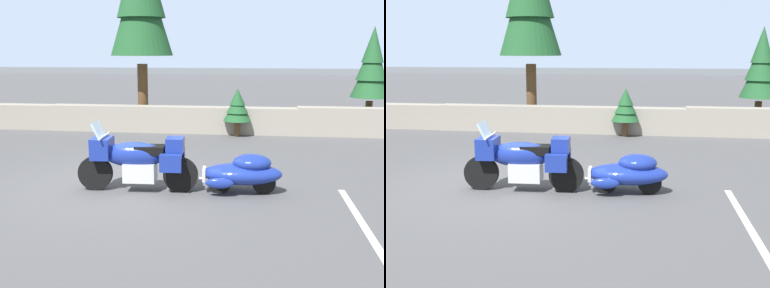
{
  "view_description": "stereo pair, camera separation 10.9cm",
  "coord_description": "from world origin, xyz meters",
  "views": [
    {
      "loc": [
        2.53,
        -8.48,
        2.68
      ],
      "look_at": [
        1.42,
        0.22,
        0.85
      ],
      "focal_mm": 42.9,
      "sensor_mm": 36.0,
      "label": 1
    },
    {
      "loc": [
        2.64,
        -8.47,
        2.68
      ],
      "look_at": [
        1.42,
        0.22,
        0.85
      ],
      "focal_mm": 42.9,
      "sensor_mm": 36.0,
      "label": 2
    }
  ],
  "objects": [
    {
      "name": "stone_guard_wall",
      "position": [
        0.12,
        6.08,
        0.43
      ],
      "size": [
        24.0,
        0.57,
        0.9
      ],
      "color": "gray",
      "rests_on": "ground"
    },
    {
      "name": "pine_tree_secondary",
      "position": [
        6.42,
        7.21,
        2.12
      ],
      "size": [
        1.26,
        1.26,
        3.39
      ],
      "color": "brown",
      "rests_on": "ground"
    },
    {
      "name": "distant_ridgeline",
      "position": [
        0.0,
        96.09,
        8.0
      ],
      "size": [
        240.0,
        80.0,
        16.0
      ],
      "primitive_type": "cube",
      "color": "#8C9EB7",
      "rests_on": "ground"
    },
    {
      "name": "ground_plane",
      "position": [
        0.0,
        0.0,
        0.0
      ],
      "size": [
        80.0,
        80.0,
        0.0
      ],
      "primitive_type": "plane",
      "color": "#4C4C4F"
    },
    {
      "name": "parking_stripe_marker",
      "position": [
        4.32,
        -1.5,
        0.0
      ],
      "size": [
        0.12,
        3.6,
        0.01
      ],
      "primitive_type": "cube",
      "color": "silver",
      "rests_on": "ground"
    },
    {
      "name": "car_shaped_trailer",
      "position": [
        2.42,
        -0.13,
        0.41
      ],
      "size": [
        2.21,
        0.8,
        0.76
      ],
      "color": "black",
      "rests_on": "ground"
    },
    {
      "name": "touring_motorcycle",
      "position": [
        0.42,
        -0.22,
        0.62
      ],
      "size": [
        2.31,
        0.8,
        1.33
      ],
      "color": "black",
      "rests_on": "ground"
    },
    {
      "name": "pine_sapling_near",
      "position": [
        2.14,
        5.63,
        0.93
      ],
      "size": [
        0.87,
        0.87,
        1.49
      ],
      "color": "brown",
      "rests_on": "ground"
    }
  ]
}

